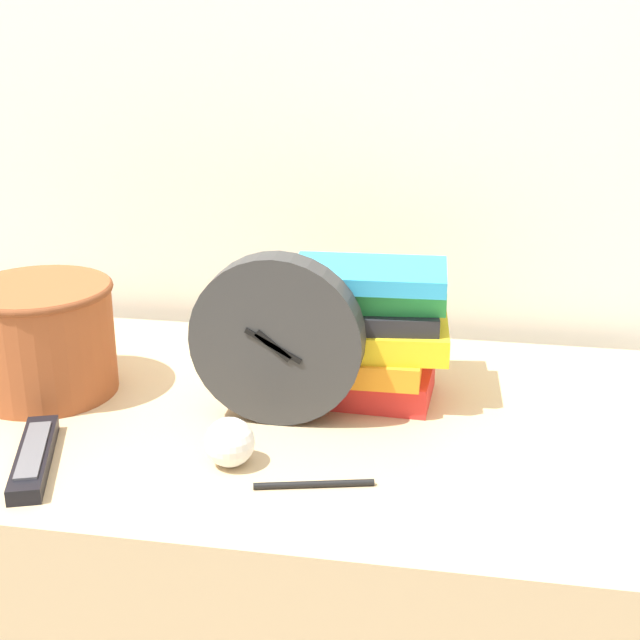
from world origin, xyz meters
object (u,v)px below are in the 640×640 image
object	(u,v)px
book_stack	(361,331)
tv_remote	(34,457)
desk_clock	(277,340)
basket	(42,336)
pen	(314,484)
crumpled_paper_ball	(228,442)

from	to	relation	value
book_stack	tv_remote	distance (m)	0.47
desk_clock	tv_remote	bearing A→B (deg)	-147.04
basket	desk_clock	bearing A→B (deg)	-5.30
book_stack	basket	xyz separation A→B (m)	(-0.45, -0.07, -0.01)
basket	book_stack	bearing A→B (deg)	9.06
desk_clock	pen	bearing A→B (deg)	-64.32
desk_clock	crumpled_paper_ball	distance (m)	0.16
desk_clock	basket	size ratio (longest dim) A/B	1.10
tv_remote	crumpled_paper_ball	distance (m)	0.24
basket	pen	size ratio (longest dim) A/B	1.50
book_stack	crumpled_paper_ball	xyz separation A→B (m)	(-0.13, -0.24, -0.07)
basket	tv_remote	world-z (taller)	basket
book_stack	tv_remote	world-z (taller)	book_stack
basket	tv_remote	bearing A→B (deg)	-68.10
basket	crumpled_paper_ball	bearing A→B (deg)	-27.27
desk_clock	tv_remote	distance (m)	0.34
book_stack	crumpled_paper_ball	bearing A→B (deg)	-119.08
pen	book_stack	bearing A→B (deg)	86.17
desk_clock	crumpled_paper_ball	world-z (taller)	desk_clock
tv_remote	desk_clock	bearing A→B (deg)	32.96
basket	crumpled_paper_ball	size ratio (longest dim) A/B	3.42
tv_remote	pen	bearing A→B (deg)	1.20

